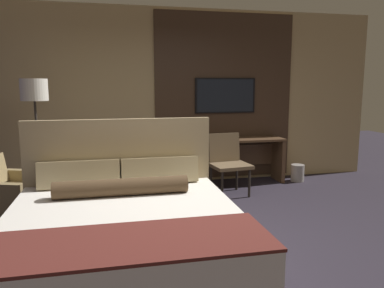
{
  "coord_description": "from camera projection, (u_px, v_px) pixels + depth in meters",
  "views": [
    {
      "loc": [
        -0.87,
        -3.41,
        1.61
      ],
      "look_at": [
        0.11,
        1.03,
        0.88
      ],
      "focal_mm": 35.0,
      "sensor_mm": 36.0,
      "label": 1
    }
  ],
  "objects": [
    {
      "name": "armchair_by_window",
      "position": [
        9.0,
        199.0,
        4.45
      ],
      "size": [
        0.91,
        0.94,
        0.77
      ],
      "rotation": [
        0.0,
        0.0,
        1.23
      ],
      "color": "olive",
      "rests_on": "ground_plane"
    },
    {
      "name": "wall_back_tv_panel",
      "position": [
        173.0,
        97.0,
        6.04
      ],
      "size": [
        7.2,
        0.09,
        2.8
      ],
      "color": "tan",
      "rests_on": "ground_plane"
    },
    {
      "name": "tv",
      "position": [
        225.0,
        96.0,
        6.15
      ],
      "size": [
        1.02,
        0.04,
        0.57
      ],
      "color": "black"
    },
    {
      "name": "vase_tall",
      "position": [
        186.0,
        133.0,
        5.88
      ],
      "size": [
        0.1,
        0.1,
        0.22
      ],
      "color": "#333338",
      "rests_on": "desk"
    },
    {
      "name": "floor_lamp",
      "position": [
        35.0,
        100.0,
        4.8
      ],
      "size": [
        0.34,
        0.34,
        1.68
      ],
      "color": "#282623",
      "rests_on": "ground_plane"
    },
    {
      "name": "ground_plane",
      "position": [
        204.0,
        247.0,
        3.73
      ],
      "size": [
        16.0,
        16.0,
        0.0
      ],
      "primitive_type": "plane",
      "color": "#28232D"
    },
    {
      "name": "waste_bin",
      "position": [
        297.0,
        173.0,
        6.26
      ],
      "size": [
        0.22,
        0.22,
        0.28
      ],
      "color": "gray",
      "rests_on": "ground_plane"
    },
    {
      "name": "bed",
      "position": [
        124.0,
        230.0,
        3.33
      ],
      "size": [
        2.03,
        2.1,
        1.23
      ],
      "color": "#33281E",
      "rests_on": "ground_plane"
    },
    {
      "name": "desk",
      "position": [
        228.0,
        153.0,
        6.12
      ],
      "size": [
        1.82,
        0.46,
        0.73
      ],
      "color": "brown",
      "rests_on": "ground_plane"
    },
    {
      "name": "desk_chair",
      "position": [
        227.0,
        158.0,
        5.52
      ],
      "size": [
        0.6,
        0.59,
        0.89
      ],
      "rotation": [
        0.0,
        0.0,
        0.13
      ],
      "color": "brown",
      "rests_on": "ground_plane"
    },
    {
      "name": "book",
      "position": [
        208.0,
        139.0,
        5.92
      ],
      "size": [
        0.25,
        0.19,
        0.03
      ],
      "color": "#332D28",
      "rests_on": "desk"
    }
  ]
}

